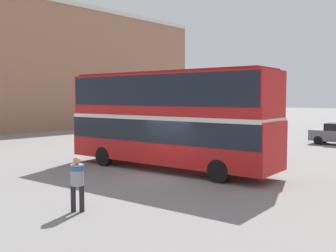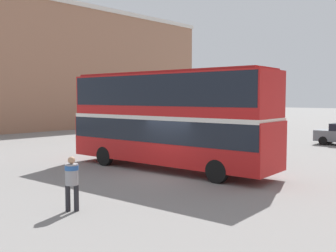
{
  "view_description": "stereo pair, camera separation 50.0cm",
  "coord_description": "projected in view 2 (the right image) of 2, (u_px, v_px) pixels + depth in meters",
  "views": [
    {
      "loc": [
        11.58,
        -13.31,
        3.56
      ],
      "look_at": [
        -1.13,
        1.15,
        2.16
      ],
      "focal_mm": 42.0,
      "sensor_mm": 36.0,
      "label": 1
    },
    {
      "loc": [
        11.95,
        -12.98,
        3.56
      ],
      "look_at": [
        -1.13,
        1.15,
        2.16
      ],
      "focal_mm": 42.0,
      "sensor_mm": 36.0,
      "label": 2
    }
  ],
  "objects": [
    {
      "name": "ground_plane",
      "position": [
        169.0,
        176.0,
        17.86
      ],
      "size": [
        240.0,
        240.0,
        0.0
      ],
      "primitive_type": "plane",
      "color": "gray"
    },
    {
      "name": "double_decker_bus",
      "position": [
        168.0,
        114.0,
        19.27
      ],
      "size": [
        11.22,
        3.42,
        4.8
      ],
      "rotation": [
        0.0,
        0.0,
        0.07
      ],
      "color": "red",
      "rests_on": "ground_plane"
    },
    {
      "name": "building_row_left",
      "position": [
        56.0,
        68.0,
        47.31
      ],
      "size": [
        10.49,
        39.68,
        14.14
      ],
      "color": "#9E7056",
      "rests_on": "ground_plane"
    },
    {
      "name": "pedestrian_foreground",
      "position": [
        72.0,
        178.0,
        12.24
      ],
      "size": [
        0.6,
        0.6,
        1.73
      ],
      "rotation": [
        0.0,
        0.0,
        2.42
      ],
      "color": "#232328",
      "rests_on": "ground_plane"
    }
  ]
}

